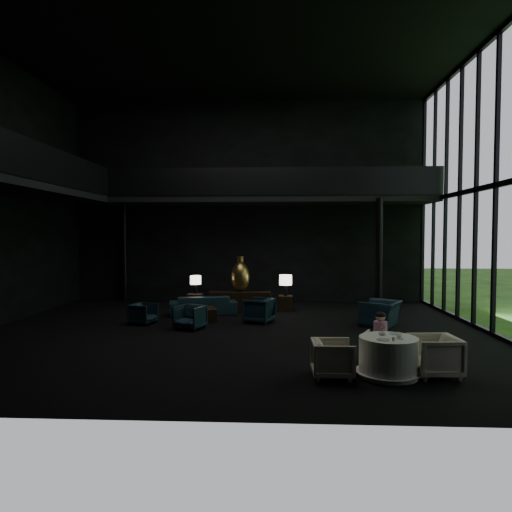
{
  "coord_description": "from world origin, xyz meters",
  "views": [
    {
      "loc": [
        1.22,
        -12.38,
        2.69
      ],
      "look_at": [
        0.59,
        0.5,
        2.09
      ],
      "focal_mm": 32.0,
      "sensor_mm": 36.0,
      "label": 1
    }
  ],
  "objects_px": {
    "console": "(240,302)",
    "sofa": "(203,301)",
    "table_lamp_right": "(286,281)",
    "table_lamp_left": "(196,281)",
    "dining_chair_east": "(435,352)",
    "bronze_urn": "(240,276)",
    "side_table_left": "(195,302)",
    "child": "(380,326)",
    "dining_table": "(388,359)",
    "dining_chair_north": "(380,348)",
    "lounge_armchair_east": "(259,308)",
    "lounge_armchair_south": "(190,316)",
    "lounge_armchair_west": "(143,314)",
    "window_armchair": "(381,308)",
    "dining_chair_west": "(333,357)",
    "coffee_table": "(201,314)",
    "side_table_right": "(285,303)"
  },
  "relations": [
    {
      "from": "console",
      "to": "sofa",
      "type": "height_order",
      "value": "sofa"
    },
    {
      "from": "console",
      "to": "table_lamp_right",
      "type": "distance_m",
      "value": 1.77
    },
    {
      "from": "console",
      "to": "table_lamp_left",
      "type": "distance_m",
      "value": 1.76
    },
    {
      "from": "table_lamp_left",
      "to": "dining_chair_east",
      "type": "xyz_separation_m",
      "value": [
        5.91,
        -7.32,
        -0.59
      ]
    },
    {
      "from": "bronze_urn",
      "to": "table_lamp_left",
      "type": "height_order",
      "value": "bronze_urn"
    },
    {
      "from": "side_table_left",
      "to": "console",
      "type": "bearing_deg",
      "value": -2.9
    },
    {
      "from": "console",
      "to": "child",
      "type": "xyz_separation_m",
      "value": [
        3.5,
        -6.17,
        0.41
      ]
    },
    {
      "from": "dining_table",
      "to": "dining_chair_north",
      "type": "relative_size",
      "value": 1.91
    },
    {
      "from": "lounge_armchair_east",
      "to": "lounge_armchair_south",
      "type": "distance_m",
      "value": 2.21
    },
    {
      "from": "dining_chair_north",
      "to": "dining_chair_east",
      "type": "relative_size",
      "value": 0.69
    },
    {
      "from": "lounge_armchair_west",
      "to": "dining_chair_north",
      "type": "distance_m",
      "value": 7.33
    },
    {
      "from": "bronze_urn",
      "to": "window_armchair",
      "type": "height_order",
      "value": "bronze_urn"
    },
    {
      "from": "console",
      "to": "dining_chair_west",
      "type": "bearing_deg",
      "value": -71.99
    },
    {
      "from": "coffee_table",
      "to": "dining_table",
      "type": "distance_m",
      "value": 7.01
    },
    {
      "from": "dining_table",
      "to": "dining_chair_west",
      "type": "height_order",
      "value": "dining_chair_west"
    },
    {
      "from": "bronze_urn",
      "to": "dining_table",
      "type": "bearing_deg",
      "value": -65.16
    },
    {
      "from": "sofa",
      "to": "coffee_table",
      "type": "height_order",
      "value": "sofa"
    },
    {
      "from": "coffee_table",
      "to": "window_armchair",
      "type": "bearing_deg",
      "value": -4.85
    },
    {
      "from": "side_table_left",
      "to": "dining_table",
      "type": "xyz_separation_m",
      "value": [
        5.03,
        -7.27,
        0.03
      ]
    },
    {
      "from": "dining_chair_north",
      "to": "bronze_urn",
      "type": "bearing_deg",
      "value": -37.28
    },
    {
      "from": "table_lamp_left",
      "to": "coffee_table",
      "type": "bearing_deg",
      "value": -75.31
    },
    {
      "from": "console",
      "to": "lounge_armchair_south",
      "type": "xyz_separation_m",
      "value": [
        -1.17,
        -3.06,
        0.02
      ]
    },
    {
      "from": "window_armchair",
      "to": "coffee_table",
      "type": "bearing_deg",
      "value": -65.04
    },
    {
      "from": "table_lamp_right",
      "to": "dining_chair_north",
      "type": "bearing_deg",
      "value": -73.77
    },
    {
      "from": "side_table_right",
      "to": "table_lamp_right",
      "type": "height_order",
      "value": "table_lamp_right"
    },
    {
      "from": "sofa",
      "to": "dining_table",
      "type": "xyz_separation_m",
      "value": [
        4.62,
        -6.5,
        -0.14
      ]
    },
    {
      "from": "side_table_left",
      "to": "coffee_table",
      "type": "distance_m",
      "value": 1.97
    },
    {
      "from": "table_lamp_left",
      "to": "side_table_right",
      "type": "relative_size",
      "value": 1.19
    },
    {
      "from": "side_table_right",
      "to": "coffee_table",
      "type": "height_order",
      "value": "side_table_right"
    },
    {
      "from": "side_table_right",
      "to": "dining_table",
      "type": "relative_size",
      "value": 0.43
    },
    {
      "from": "lounge_armchair_west",
      "to": "dining_table",
      "type": "bearing_deg",
      "value": -111.12
    },
    {
      "from": "bronze_urn",
      "to": "lounge_armchair_south",
      "type": "xyz_separation_m",
      "value": [
        -1.17,
        -3.28,
        -0.85
      ]
    },
    {
      "from": "side_table_left",
      "to": "lounge_armchair_south",
      "type": "relative_size",
      "value": 0.82
    },
    {
      "from": "dining_table",
      "to": "dining_chair_north",
      "type": "xyz_separation_m",
      "value": [
        0.06,
        0.91,
        -0.0
      ]
    },
    {
      "from": "console",
      "to": "lounge_armchair_east",
      "type": "distance_m",
      "value": 2.12
    },
    {
      "from": "bronze_urn",
      "to": "table_lamp_right",
      "type": "height_order",
      "value": "bronze_urn"
    },
    {
      "from": "window_armchair",
      "to": "dining_chair_east",
      "type": "relative_size",
      "value": 1.26
    },
    {
      "from": "coffee_table",
      "to": "dining_chair_east",
      "type": "bearing_deg",
      "value": -44.61
    },
    {
      "from": "side_table_right",
      "to": "lounge_armchair_east",
      "type": "distance_m",
      "value": 2.39
    },
    {
      "from": "table_lamp_left",
      "to": "coffee_table",
      "type": "height_order",
      "value": "table_lamp_left"
    },
    {
      "from": "lounge_armchair_west",
      "to": "table_lamp_right",
      "type": "bearing_deg",
      "value": -42.29
    },
    {
      "from": "side_table_left",
      "to": "lounge_armchair_west",
      "type": "relative_size",
      "value": 0.98
    },
    {
      "from": "dining_chair_east",
      "to": "lounge_armchair_east",
      "type": "bearing_deg",
      "value": -149.42
    },
    {
      "from": "dining_table",
      "to": "bronze_urn",
      "type": "bearing_deg",
      "value": 114.84
    },
    {
      "from": "bronze_urn",
      "to": "lounge_armchair_west",
      "type": "height_order",
      "value": "bronze_urn"
    },
    {
      "from": "side_table_right",
      "to": "lounge_armchair_east",
      "type": "relative_size",
      "value": 0.6
    },
    {
      "from": "dining_chair_east",
      "to": "lounge_armchair_west",
      "type": "bearing_deg",
      "value": -127.97
    },
    {
      "from": "coffee_table",
      "to": "bronze_urn",
      "type": "bearing_deg",
      "value": 62.16
    },
    {
      "from": "console",
      "to": "side_table_left",
      "type": "relative_size",
      "value": 3.62
    },
    {
      "from": "sofa",
      "to": "dining_table",
      "type": "distance_m",
      "value": 7.98
    }
  ]
}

